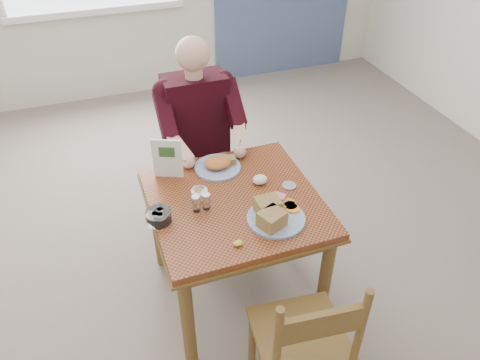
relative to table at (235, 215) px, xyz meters
name	(u,v)px	position (x,y,z in m)	size (l,w,h in m)	color
floor	(236,289)	(0.00, 0.00, -0.64)	(6.00, 6.00, 0.00)	#74665E
lemon_wedge	(238,243)	(-0.10, -0.34, 0.12)	(0.05, 0.03, 0.03)	yellow
napkin	(260,180)	(0.18, 0.08, 0.14)	(0.08, 0.07, 0.05)	white
metal_dish	(289,186)	(0.32, 0.00, 0.12)	(0.08, 0.08, 0.01)	silver
table	(235,215)	(0.00, 0.00, 0.00)	(0.92, 0.92, 0.75)	brown
chair_far	(198,161)	(0.00, 0.80, -0.16)	(0.42, 0.42, 0.95)	brown
chair_near	(304,343)	(0.07, -0.77, -0.16)	(0.46, 0.46, 0.95)	brown
diner	(199,126)	(0.00, 0.71, 0.17)	(0.53, 0.56, 1.39)	gray
near_plate	(273,214)	(0.13, -0.22, 0.15)	(0.37, 0.37, 0.10)	white
far_plate	(218,164)	(0.00, 0.30, 0.14)	(0.30, 0.30, 0.07)	white
caddy	(199,193)	(-0.17, 0.08, 0.14)	(0.09, 0.09, 0.07)	white
shakers	(201,202)	(-0.19, -0.02, 0.16)	(0.10, 0.05, 0.09)	white
creamer	(158,216)	(-0.42, -0.04, 0.14)	(0.17, 0.17, 0.06)	white
menu	(167,158)	(-0.29, 0.32, 0.24)	(0.16, 0.08, 0.25)	white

